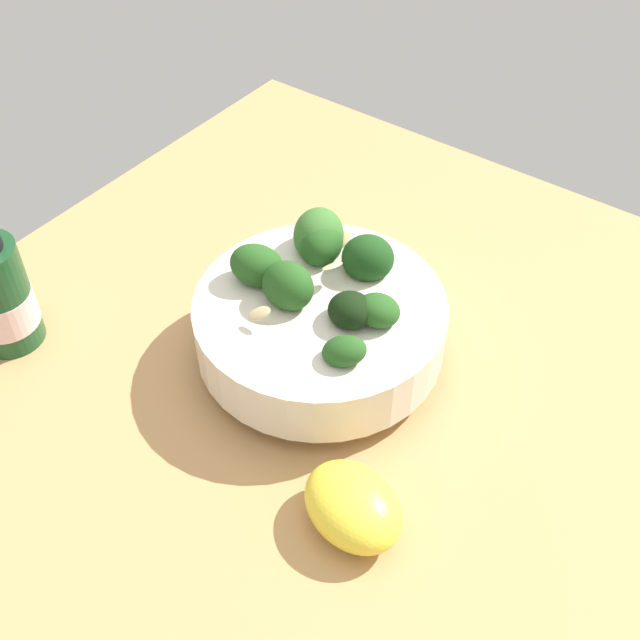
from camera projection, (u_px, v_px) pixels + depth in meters
ground_plane at (340, 395)px, 61.26cm from camera, size 66.12×66.12×3.29cm
bowl_of_broccoli at (320, 316)px, 59.30cm from camera, size 18.73×18.73×10.04cm
lemon_wedge at (353, 506)px, 50.28cm from camera, size 8.43×7.25×3.83cm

